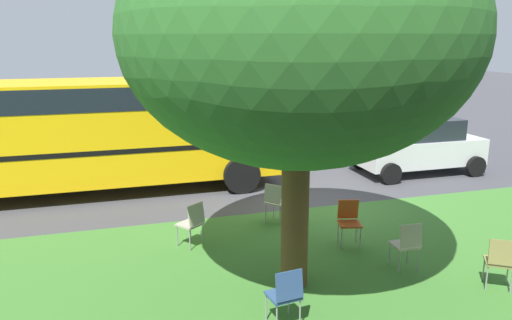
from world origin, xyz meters
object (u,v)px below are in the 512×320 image
object	(u,v)px
street_tree	(298,36)
school_bus	(77,126)
chair_2	(349,219)
chair_3	(286,293)
chair_1	(275,200)
chair_4	(407,242)
chair_5	(192,221)
parked_car	(419,145)
chair_0	(500,259)

from	to	relation	value
street_tree	school_bus	distance (m)	7.53
chair_2	chair_3	size ratio (longest dim) A/B	1.00
chair_1	chair_4	world-z (taller)	same
chair_5	parked_car	xyz separation A→B (m)	(-7.37, -3.48, 0.32)
chair_0	chair_5	distance (m)	5.37
street_tree	chair_1	bearing A→B (deg)	-102.43
parked_car	school_bus	xyz separation A→B (m)	(9.58, -0.82, 0.92)
chair_3	parked_car	world-z (taller)	parked_car
chair_3	parked_car	bearing A→B (deg)	-135.07
school_bus	street_tree	bearing A→B (deg)	119.53
chair_1	parked_car	world-z (taller)	parked_car
school_bus	chair_0	bearing A→B (deg)	131.90
chair_3	chair_2	bearing A→B (deg)	-132.57
chair_1	parked_car	distance (m)	6.08
chair_5	parked_car	world-z (taller)	parked_car
chair_3	street_tree	bearing A→B (deg)	-116.19
street_tree	chair_0	xyz separation A→B (m)	(-3.07, 1.11, -3.44)
chair_0	parked_car	size ratio (longest dim) A/B	0.24
chair_4	parked_car	world-z (taller)	parked_car
chair_2	parked_car	world-z (taller)	parked_car
chair_2	school_bus	xyz separation A→B (m)	(5.15, -5.04, 1.24)
chair_0	school_bus	size ratio (longest dim) A/B	0.08
parked_car	chair_3	bearing A→B (deg)	44.93
chair_1	chair_2	xyz separation A→B (m)	(-1.00, 1.51, 0.00)
chair_2	school_bus	distance (m)	7.31
chair_5	chair_0	bearing A→B (deg)	145.12
chair_0	school_bus	world-z (taller)	school_bus
chair_0	chair_2	xyz separation A→B (m)	(1.47, -2.33, 0.00)
chair_4	school_bus	xyz separation A→B (m)	(5.58, -6.36, 1.24)
chair_0	parked_car	world-z (taller)	parked_car
chair_4	parked_car	xyz separation A→B (m)	(-3.99, -5.54, 0.32)
chair_1	parked_car	size ratio (longest dim) A/B	0.24
parked_car	chair_5	bearing A→B (deg)	25.27
chair_3	school_bus	bearing A→B (deg)	-67.99
chair_4	parked_car	size ratio (longest dim) A/B	0.24
chair_2	street_tree	bearing A→B (deg)	37.23
street_tree	chair_0	world-z (taller)	street_tree
street_tree	chair_2	bearing A→B (deg)	-142.77
street_tree	chair_4	distance (m)	4.00
chair_0	school_bus	xyz separation A→B (m)	(6.62, -7.37, 1.24)
street_tree	chair_3	bearing A→B (deg)	63.81
chair_2	chair_5	xyz separation A→B (m)	(2.94, -0.74, 0.00)
chair_2	school_bus	bearing A→B (deg)	-44.41
chair_3	chair_4	distance (m)	2.79
chair_5	chair_4	bearing A→B (deg)	148.60
chair_1	chair_4	bearing A→B (deg)	116.92
chair_2	chair_4	distance (m)	1.39
street_tree	parked_car	size ratio (longest dim) A/B	1.60
chair_2	parked_car	xyz separation A→B (m)	(-4.43, -4.22, 0.32)
chair_2	chair_3	distance (m)	3.19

